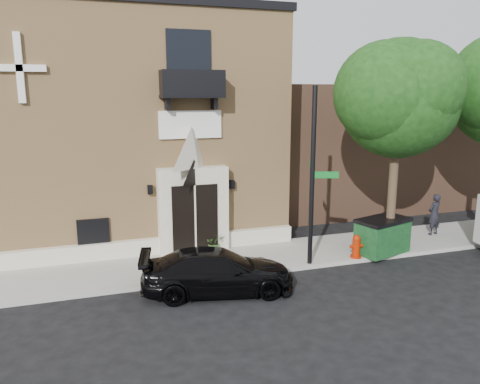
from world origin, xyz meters
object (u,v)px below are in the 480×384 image
object	(u,v)px
black_sedan	(218,271)
dumpster	(382,235)
street_sign	(313,177)
pedestrian_near	(434,214)
fire_hydrant	(356,246)

from	to	relation	value
black_sedan	dumpster	world-z (taller)	dumpster
street_sign	pedestrian_near	xyz separation A→B (m)	(6.47, 1.47, -2.20)
black_sedan	street_sign	size ratio (longest dim) A/B	0.76
street_sign	dumpster	bearing A→B (deg)	24.04
black_sedan	dumpster	xyz separation A→B (m)	(6.71, 1.22, 0.14)
dumpster	street_sign	bearing A→B (deg)	166.81
street_sign	fire_hydrant	size ratio (longest dim) A/B	7.12
street_sign	fire_hydrant	bearing A→B (deg)	20.24
street_sign	pedestrian_near	distance (m)	6.99
black_sedan	fire_hydrant	world-z (taller)	black_sedan
pedestrian_near	street_sign	bearing A→B (deg)	-1.47
black_sedan	pedestrian_near	distance (m)	10.44
fire_hydrant	pedestrian_near	xyz separation A→B (m)	(4.64, 1.48, 0.45)
street_sign	black_sedan	bearing A→B (deg)	-143.50
black_sedan	pedestrian_near	world-z (taller)	pedestrian_near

